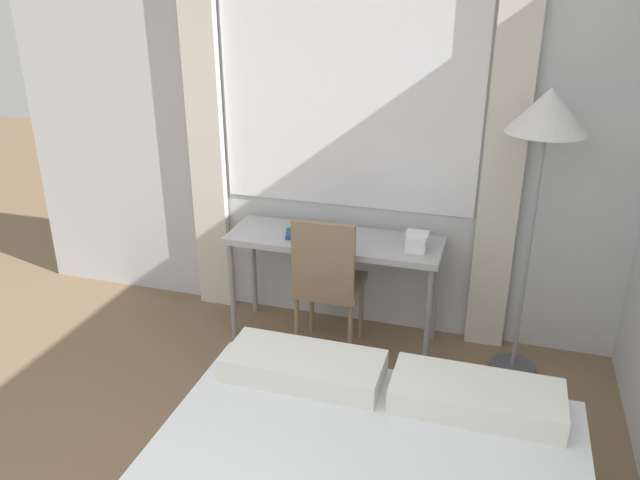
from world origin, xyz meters
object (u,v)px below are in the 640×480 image
desk_chair (327,279)px  standing_lamp (546,128)px  book (304,234)px  telephone (417,241)px  desk (334,247)px

desk_chair → standing_lamp: size_ratio=0.55×
standing_lamp → book: 1.55m
desk_chair → telephone: size_ratio=5.31×
book → desk: bearing=5.6°
desk_chair → standing_lamp: (1.14, 0.16, 0.97)m
standing_lamp → book: bearing=179.2°
desk → book: 0.21m
book → desk_chair: bearing=-41.0°
desk_chair → standing_lamp: bearing=6.1°
desk_chair → telephone: (0.51, 0.18, 0.24)m
desk_chair → telephone: desk_chair is taller
desk → standing_lamp: standing_lamp is taller
desk → standing_lamp: (1.16, -0.04, 0.85)m
desk → telephone: (0.52, -0.02, 0.12)m
desk_chair → book: 0.34m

